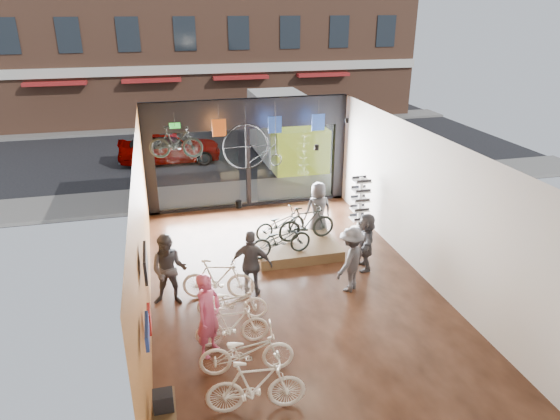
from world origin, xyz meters
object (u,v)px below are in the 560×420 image
object	(u,v)px
customer_0	(208,315)
penny_farthing	(255,148)
floor_bike_3	(232,325)
customer_1	(169,270)
sunglasses_rack	(360,205)
street_car	(169,146)
box_truck	(288,131)
display_bike_mid	(307,223)
display_bike_right	(280,223)
hung_bike	(176,142)
customer_3	(351,260)
floor_bike_5	(218,279)
display_bike_left	(281,240)
display_platform	(295,247)
customer_2	(252,264)
customer_5	(366,241)
floor_bike_2	(247,351)
floor_bike_1	(256,386)
customer_4	(318,210)

from	to	relation	value
customer_0	penny_farthing	xyz separation A→B (m)	(2.30, 6.47, 1.58)
floor_bike_3	customer_0	distance (m)	0.69
customer_1	customer_0	bearing A→B (deg)	-59.46
sunglasses_rack	street_car	bearing A→B (deg)	124.11
floor_bike_3	customer_1	distance (m)	2.30
box_truck	customer_0	distance (m)	13.87
street_car	box_truck	bearing A→B (deg)	-100.79
display_bike_mid	display_bike_right	bearing A→B (deg)	56.64
street_car	hung_bike	xyz separation A→B (m)	(0.03, -7.80, 2.16)
display_bike_right	customer_3	world-z (taller)	customer_3
sunglasses_rack	hung_bike	bearing A→B (deg)	170.08
customer_1	display_bike_right	bearing A→B (deg)	47.91
box_truck	sunglasses_rack	size ratio (longest dim) A/B	3.94
floor_bike_5	penny_farthing	bearing A→B (deg)	-8.21
display_bike_left	display_bike_mid	size ratio (longest dim) A/B	1.02
display_platform	customer_2	xyz separation A→B (m)	(-1.65, -1.98, 0.71)
customer_2	customer_5	world-z (taller)	customer_2
display_bike_right	display_bike_left	bearing A→B (deg)	150.58
floor_bike_5	customer_0	world-z (taller)	customer_0
floor_bike_5	penny_farthing	world-z (taller)	penny_farthing
box_truck	floor_bike_5	xyz separation A→B (m)	(-4.63, -10.88, -0.87)
street_car	floor_bike_3	bearing A→B (deg)	-177.21
floor_bike_2	customer_1	bearing A→B (deg)	29.82
floor_bike_1	sunglasses_rack	bearing A→B (deg)	-29.03
hung_bike	customer_3	bearing A→B (deg)	-128.95
box_truck	display_bike_left	xyz separation A→B (m)	(-2.75, -9.60, -0.64)
box_truck	customer_4	size ratio (longest dim) A/B	4.08
floor_bike_3	customer_0	bearing A→B (deg)	111.42
display_bike_right	sunglasses_rack	bearing A→B (deg)	-96.70
sunglasses_rack	display_platform	bearing A→B (deg)	-155.54
box_truck	customer_4	world-z (taller)	box_truck
customer_4	floor_bike_2	bearing A→B (deg)	54.04
street_car	display_bike_right	size ratio (longest dim) A/B	2.77
customer_3	customer_4	world-z (taller)	customer_4
floor_bike_2	display_bike_left	size ratio (longest dim) A/B	1.04
display_bike_right	penny_farthing	size ratio (longest dim) A/B	0.89
customer_0	sunglasses_rack	bearing A→B (deg)	-6.22
penny_farthing	display_bike_left	bearing A→B (deg)	-89.52
floor_bike_5	display_platform	world-z (taller)	floor_bike_5
floor_bike_1	customer_3	xyz separation A→B (m)	(3.09, 3.41, 0.31)
customer_3	sunglasses_rack	size ratio (longest dim) A/B	0.94
hung_bike	penny_farthing	bearing A→B (deg)	-70.92
customer_1	customer_3	size ratio (longest dim) A/B	1.06
floor_bike_1	customer_5	xyz separation A→B (m)	(3.89, 4.37, 0.27)
floor_bike_5	hung_bike	size ratio (longest dim) A/B	1.11
display_bike_left	customer_1	distance (m)	3.25
display_platform	floor_bike_1	bearing A→B (deg)	-112.11
floor_bike_5	display_bike_mid	distance (m)	3.53
sunglasses_rack	display_bike_right	bearing A→B (deg)	-168.12
street_car	penny_farthing	bearing A→B (deg)	-161.56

